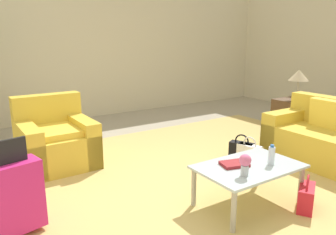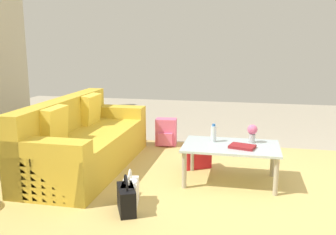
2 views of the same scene
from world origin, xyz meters
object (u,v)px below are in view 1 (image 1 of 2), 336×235
at_px(coffee_table_book, 234,164).
at_px(table_lamp, 299,76).
at_px(flower_vase, 245,163).
at_px(water_bottle, 272,155).
at_px(suitcase_magenta, 16,196).
at_px(handbag_black, 241,150).
at_px(armchair, 55,142).
at_px(coffee_table, 249,170).
at_px(handbag_red, 306,197).
at_px(handbag_white, 249,153).
at_px(side_table, 295,115).

bearing_deg(coffee_table_book, table_lamp, 41.49).
bearing_deg(table_lamp, flower_vase, -151.35).
bearing_deg(water_bottle, suitcase_magenta, 160.02).
xyz_separation_m(coffee_table_book, suitcase_magenta, (-1.88, 0.62, -0.08)).
xyz_separation_m(coffee_table_book, handbag_black, (1.00, 0.86, -0.31)).
bearing_deg(coffee_table_book, armchair, 135.02).
distance_m(coffee_table, handbag_red, 0.61).
relative_size(coffee_table_book, handbag_white, 0.72).
relative_size(armchair, coffee_table, 0.90).
distance_m(water_bottle, handbag_black, 1.30).
height_order(side_table, handbag_red, side_table).
height_order(flower_vase, handbag_red, flower_vase).
relative_size(water_bottle, handbag_white, 0.57).
relative_size(handbag_red, handbag_black, 1.00).
bearing_deg(side_table, flower_vase, -151.35).
bearing_deg(water_bottle, handbag_white, 52.84).
bearing_deg(side_table, handbag_white, -160.05).
bearing_deg(handbag_red, flower_vase, 160.07).
xyz_separation_m(armchair, suitcase_magenta, (-0.70, -1.47, 0.06)).
height_order(armchair, coffee_table, armchair).
xyz_separation_m(armchair, coffee_table, (1.30, -2.17, 0.06)).
height_order(armchair, flower_vase, armchair).
bearing_deg(handbag_black, table_lamp, 16.15).
relative_size(side_table, suitcase_magenta, 0.73).
relative_size(water_bottle, side_table, 0.33).
distance_m(suitcase_magenta, handbag_red, 2.65).
height_order(coffee_table, suitcase_magenta, suitcase_magenta).
height_order(suitcase_magenta, handbag_white, suitcase_magenta).
xyz_separation_m(water_bottle, suitcase_magenta, (-2.20, 0.80, -0.16)).
height_order(coffee_table, table_lamp, table_lamp).
distance_m(water_bottle, side_table, 3.06).
distance_m(coffee_table_book, side_table, 3.25).
distance_m(table_lamp, handbag_white, 2.21).
height_order(flower_vase, handbag_black, flower_vase).
bearing_deg(coffee_table_book, handbag_black, 56.43).
bearing_deg(coffee_table_book, suitcase_magenta, 177.31).
distance_m(table_lamp, handbag_black, 2.17).
distance_m(side_table, handbag_white, 2.04).
distance_m(flower_vase, handbag_red, 0.79).
distance_m(armchair, handbag_red, 3.08).
height_order(coffee_table_book, side_table, side_table).
distance_m(handbag_red, handbag_black, 1.40).
distance_m(handbag_white, handbag_red, 1.28).
bearing_deg(handbag_black, water_bottle, -123.01).
relative_size(coffee_table, water_bottle, 5.02).
bearing_deg(water_bottle, table_lamp, 31.61).
height_order(armchair, handbag_black, armchair).
height_order(coffee_table, flower_vase, flower_vase).
relative_size(coffee_table_book, handbag_black, 0.72).
relative_size(table_lamp, handbag_red, 1.50).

